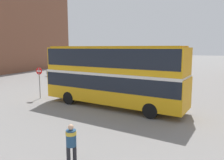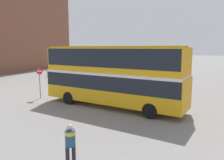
{
  "view_description": "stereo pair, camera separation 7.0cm",
  "coord_description": "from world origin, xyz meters",
  "px_view_note": "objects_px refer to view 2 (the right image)",
  "views": [
    {
      "loc": [
        6.85,
        -15.66,
        4.46
      ],
      "look_at": [
        1.13,
        -0.56,
        2.05
      ],
      "focal_mm": 35.0,
      "sensor_mm": 36.0,
      "label": 1
    },
    {
      "loc": [
        6.91,
        -15.64,
        4.46
      ],
      "look_at": [
        1.13,
        -0.56,
        2.05
      ],
      "focal_mm": 35.0,
      "sensor_mm": 36.0,
      "label": 2
    }
  ],
  "objects_px": {
    "parked_car_kerb_near": "(62,71)",
    "no_entry_sign": "(40,78)",
    "double_decker_bus": "(112,73)",
    "pedestrian_foreground": "(70,141)"
  },
  "relations": [
    {
      "from": "parked_car_kerb_near",
      "to": "no_entry_sign",
      "type": "relative_size",
      "value": 1.68
    },
    {
      "from": "double_decker_bus",
      "to": "pedestrian_foreground",
      "type": "relative_size",
      "value": 6.88
    },
    {
      "from": "pedestrian_foreground",
      "to": "parked_car_kerb_near",
      "type": "bearing_deg",
      "value": -18.25
    },
    {
      "from": "double_decker_bus",
      "to": "no_entry_sign",
      "type": "xyz_separation_m",
      "value": [
        -6.92,
        0.31,
        -0.79
      ]
    },
    {
      "from": "double_decker_bus",
      "to": "no_entry_sign",
      "type": "height_order",
      "value": "double_decker_bus"
    },
    {
      "from": "no_entry_sign",
      "to": "parked_car_kerb_near",
      "type": "bearing_deg",
      "value": 116.88
    },
    {
      "from": "double_decker_bus",
      "to": "pedestrian_foreground",
      "type": "height_order",
      "value": "double_decker_bus"
    },
    {
      "from": "double_decker_bus",
      "to": "no_entry_sign",
      "type": "distance_m",
      "value": 6.97
    },
    {
      "from": "no_entry_sign",
      "to": "pedestrian_foreground",
      "type": "bearing_deg",
      "value": -45.84
    },
    {
      "from": "parked_car_kerb_near",
      "to": "no_entry_sign",
      "type": "xyz_separation_m",
      "value": [
        6.8,
        -13.42,
        1.05
      ]
    }
  ]
}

